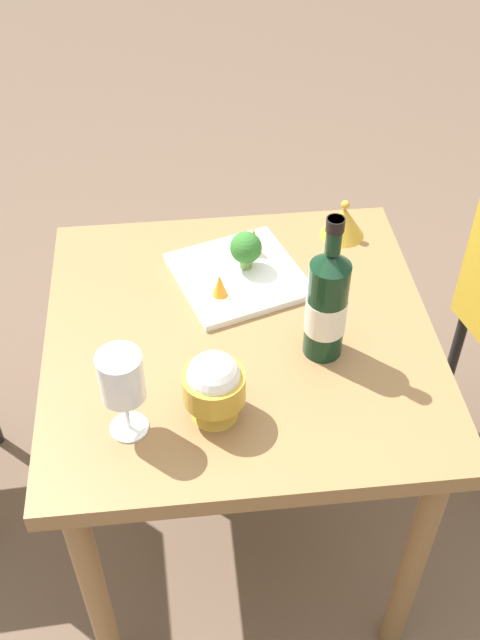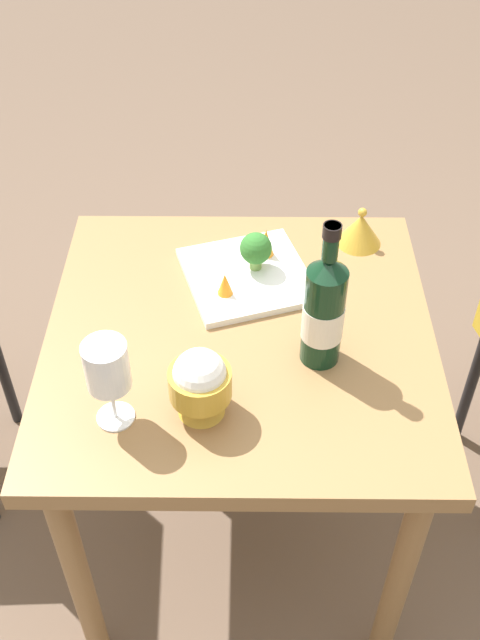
# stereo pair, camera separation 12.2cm
# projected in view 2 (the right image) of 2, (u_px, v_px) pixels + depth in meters

# --- Properties ---
(ground_plane) EXTENTS (8.00, 8.00, 0.00)m
(ground_plane) POSITION_uv_depth(u_px,v_px,m) (240.00, 528.00, 1.98)
(ground_plane) COLOR brown
(dining_table) EXTENTS (0.77, 0.77, 0.73)m
(dining_table) POSITION_uv_depth(u_px,v_px,m) (240.00, 367.00, 1.55)
(dining_table) COLOR olive
(dining_table) RESTS_ON ground_plane
(wine_bottle) EXTENTS (0.08, 0.08, 0.31)m
(wine_bottle) POSITION_uv_depth(u_px,v_px,m) (324.00, 310.00, 1.34)
(wine_bottle) COLOR black
(wine_bottle) RESTS_ON dining_table
(wine_glass) EXTENTS (0.08, 0.08, 0.18)m
(wine_glass) POSITION_uv_depth(u_px,v_px,m) (107.00, 368.00, 1.23)
(wine_glass) COLOR white
(wine_glass) RESTS_ON dining_table
(rice_bowl) EXTENTS (0.11, 0.11, 0.14)m
(rice_bowl) POSITION_uv_depth(u_px,v_px,m) (200.00, 383.00, 1.28)
(rice_bowl) COLOR gold
(rice_bowl) RESTS_ON dining_table
(rice_bowl_lid) EXTENTS (0.10, 0.10, 0.09)m
(rice_bowl_lid) POSITION_uv_depth(u_px,v_px,m) (360.00, 229.00, 1.66)
(rice_bowl_lid) COLOR gold
(rice_bowl_lid) RESTS_ON dining_table
(serving_plate) EXTENTS (0.31, 0.31, 0.02)m
(serving_plate) POSITION_uv_depth(u_px,v_px,m) (247.00, 276.00, 1.59)
(serving_plate) COLOR white
(serving_plate) RESTS_ON dining_table
(broccoli_floret) EXTENTS (0.07, 0.07, 0.09)m
(broccoli_floret) POSITION_uv_depth(u_px,v_px,m) (256.00, 249.00, 1.56)
(broccoli_floret) COLOR #729E4C
(broccoli_floret) RESTS_ON serving_plate
(carrot_garnish_left) EXTENTS (0.04, 0.04, 0.06)m
(carrot_garnish_left) POSITION_uv_depth(u_px,v_px,m) (266.00, 242.00, 1.61)
(carrot_garnish_left) COLOR orange
(carrot_garnish_left) RESTS_ON serving_plate
(carrot_garnish_right) EXTENTS (0.03, 0.03, 0.05)m
(carrot_garnish_right) POSITION_uv_depth(u_px,v_px,m) (225.00, 284.00, 1.52)
(carrot_garnish_right) COLOR orange
(carrot_garnish_right) RESTS_ON serving_plate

